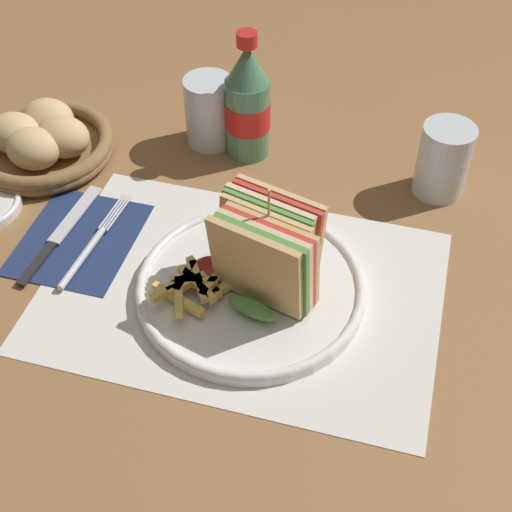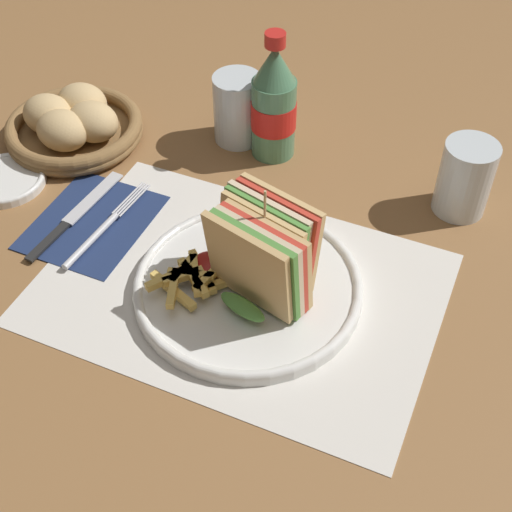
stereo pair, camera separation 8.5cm
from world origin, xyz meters
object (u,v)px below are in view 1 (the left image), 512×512
(glass_near, at_px, (442,164))
(coke_bottle_near, at_px, (248,104))
(club_sandwich, at_px, (268,253))
(bread_basket, at_px, (42,142))
(glass_far, at_px, (209,111))
(knife, at_px, (60,234))
(plate_main, at_px, (252,285))
(fork, at_px, (89,248))

(glass_near, bearing_deg, coke_bottle_near, 176.92)
(club_sandwich, distance_m, bread_basket, 0.42)
(glass_near, height_order, glass_far, same)
(knife, xyz_separation_m, glass_near, (0.46, 0.23, 0.04))
(plate_main, bearing_deg, glass_near, 51.40)
(club_sandwich, distance_m, fork, 0.25)
(coke_bottle_near, bearing_deg, knife, -127.59)
(knife, height_order, glass_near, glass_near)
(glass_near, relative_size, bread_basket, 0.51)
(club_sandwich, xyz_separation_m, bread_basket, (-0.38, 0.18, -0.05))
(coke_bottle_near, bearing_deg, glass_far, 170.51)
(club_sandwich, bearing_deg, fork, 177.17)
(plate_main, height_order, bread_basket, bread_basket)
(plate_main, height_order, coke_bottle_near, coke_bottle_near)
(knife, xyz_separation_m, coke_bottle_near, (0.19, 0.24, 0.08))
(fork, distance_m, glass_near, 0.48)
(coke_bottle_near, distance_m, glass_far, 0.07)
(coke_bottle_near, height_order, bread_basket, coke_bottle_near)
(club_sandwich, distance_m, glass_far, 0.32)
(fork, distance_m, glass_far, 0.28)
(coke_bottle_near, bearing_deg, fork, -118.08)
(fork, xyz_separation_m, glass_near, (0.42, 0.24, 0.04))
(glass_near, bearing_deg, plate_main, -128.60)
(glass_far, bearing_deg, knife, -116.31)
(plate_main, distance_m, bread_basket, 0.40)
(knife, bearing_deg, glass_far, 67.85)
(glass_near, xyz_separation_m, glass_far, (-0.34, 0.03, 0.01))
(knife, bearing_deg, fork, -12.91)
(knife, relative_size, coke_bottle_near, 1.01)
(bread_basket, bearing_deg, coke_bottle_near, 17.87)
(plate_main, distance_m, coke_bottle_near, 0.29)
(fork, relative_size, coke_bottle_near, 0.95)
(fork, xyz_separation_m, glass_far, (0.08, 0.27, 0.04))
(club_sandwich, height_order, knife, club_sandwich)
(coke_bottle_near, height_order, glass_near, coke_bottle_near)
(coke_bottle_near, bearing_deg, club_sandwich, -69.63)
(club_sandwich, relative_size, knife, 0.78)
(plate_main, distance_m, glass_far, 0.31)
(bread_basket, bearing_deg, glass_far, 24.60)
(fork, bearing_deg, knife, 167.09)
(club_sandwich, bearing_deg, knife, 174.65)
(club_sandwich, height_order, coke_bottle_near, coke_bottle_near)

